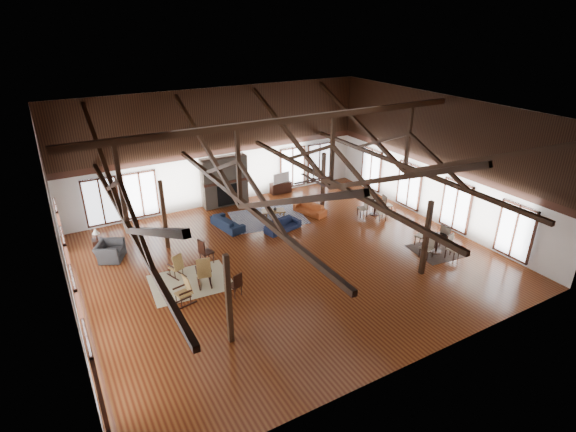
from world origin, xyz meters
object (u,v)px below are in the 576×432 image
cafe_table_near (437,241)px  cafe_table_far (375,206)px  sofa_navy_left (228,223)px  sofa_navy_front (283,225)px  coffee_table (273,211)px  sofa_orange (310,209)px  tv_console (281,187)px  armchair (110,251)px

cafe_table_near → cafe_table_far: 4.32m
sofa_navy_left → cafe_table_far: (7.02, -2.19, 0.19)m
cafe_table_near → sofa_navy_front: bearing=132.9°
coffee_table → cafe_table_far: 5.09m
sofa_navy_left → sofa_orange: bearing=-107.3°
sofa_navy_front → sofa_orange: bearing=13.3°
sofa_orange → coffee_table: sofa_orange is taller
coffee_table → cafe_table_far: cafe_table_far is taller
sofa_navy_front → cafe_table_near: 6.85m
coffee_table → cafe_table_near: bearing=-37.9°
tv_console → sofa_navy_left: bearing=-147.5°
sofa_orange → armchair: (-9.58, 0.14, 0.11)m
cafe_table_near → sofa_navy_left: bearing=136.3°
sofa_navy_front → armchair: armchair is taller
sofa_navy_front → cafe_table_far: cafe_table_far is taller
sofa_navy_left → sofa_orange: size_ratio=1.11×
sofa_orange → cafe_table_near: cafe_table_near is taller
sofa_navy_left → sofa_orange: sofa_navy_left is taller
sofa_navy_left → armchair: 5.32m
sofa_navy_left → cafe_table_far: 7.36m
sofa_navy_front → tv_console: 4.81m
coffee_table → tv_console: (1.99, 2.89, -0.08)m
sofa_orange → sofa_navy_left: bearing=-114.3°
cafe_table_far → coffee_table: bearing=155.9°
sofa_navy_front → coffee_table: (0.23, 1.38, 0.12)m
sofa_navy_left → sofa_orange: (4.26, -0.48, -0.03)m
sofa_navy_left → tv_console: bearing=-68.4°
armchair → cafe_table_far: cafe_table_far is taller
coffee_table → cafe_table_far: bearing=-6.7°
cafe_table_near → cafe_table_far: bearing=87.1°
sofa_navy_left → sofa_navy_front: bearing=-135.7°
sofa_orange → armchair: 9.58m
cafe_table_far → sofa_orange: bearing=148.1°
sofa_orange → cafe_table_far: 3.25m
sofa_navy_left → tv_console: (4.36, 2.78, 0.02)m
sofa_navy_front → cafe_table_near: bearing=-59.4°
cafe_table_near → tv_console: bearing=104.7°
cafe_table_near → tv_console: (-2.44, 9.28, -0.22)m
armchair → cafe_table_far: bearing=-70.9°
sofa_orange → coffee_table: 1.93m
sofa_orange → armchair: bearing=-108.7°
sofa_navy_front → sofa_orange: sofa_navy_front is taller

